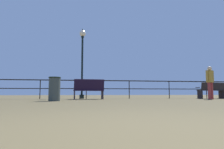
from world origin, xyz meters
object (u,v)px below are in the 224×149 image
Objects in this scene: bench_near_left at (89,89)px; trash_bin at (54,89)px; person_at_railing at (210,80)px; bench_near_right at (212,89)px; lamppost_center at (82,55)px.

bench_near_left is 2.39m from trash_bin.
trash_bin is (-7.23, -0.92, -0.47)m from person_at_railing.
person_at_railing is (5.82, -1.01, 0.40)m from bench_near_left.
bench_near_left is at bearing -179.87° from bench_near_right.
bench_near_left is at bearing 53.99° from trash_bin.
lamppost_center is 4.28× the size of trash_bin.
trash_bin is at bearing -108.77° from lamppost_center.
bench_near_right is 1.38m from person_at_railing.
bench_near_right is 7.32m from lamppost_center.
trash_bin is at bearing -126.01° from bench_near_left.
bench_near_left is 0.93× the size of person_at_railing.
person_at_railing reaches higher than trash_bin.
bench_near_right is 1.66× the size of trash_bin.
person_at_railing is (6.14, -2.27, -1.49)m from lamppost_center.
trash_bin is at bearing -166.40° from bench_near_right.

